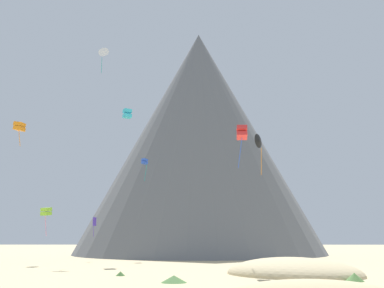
% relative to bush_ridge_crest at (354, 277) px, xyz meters
% --- Properties ---
extents(dune_foreground_left, '(20.43, 20.30, 3.94)m').
position_rel_bush_ridge_crest_xyz_m(dune_foreground_left, '(-4.49, 7.36, -0.41)').
color(dune_foreground_left, '#C6B284').
rests_on(dune_foreground_left, ground_plane).
extents(bush_ridge_crest, '(2.61, 2.61, 0.82)m').
position_rel_bush_ridge_crest_xyz_m(bush_ridge_crest, '(0.00, 0.00, 0.00)').
color(bush_ridge_crest, '#568442').
rests_on(bush_ridge_crest, ground_plane).
extents(bush_low_patch, '(1.50, 1.50, 0.48)m').
position_rel_bush_ridge_crest_xyz_m(bush_low_patch, '(-23.82, 5.99, -0.17)').
color(bush_low_patch, '#477238').
rests_on(bush_low_patch, ground_plane).
extents(bush_near_left, '(2.58, 2.58, 0.68)m').
position_rel_bush_ridge_crest_xyz_m(bush_near_left, '(-17.51, -1.45, -0.07)').
color(bush_near_left, '#477238').
rests_on(bush_near_left, ground_plane).
extents(rock_massif, '(84.62, 84.62, 56.61)m').
position_rel_bush_ridge_crest_xyz_m(rock_massif, '(-14.39, 68.58, 24.23)').
color(rock_massif, slate).
rests_on(rock_massif, ground_plane).
extents(kite_orange_mid, '(1.67, 1.61, 3.83)m').
position_rel_bush_ridge_crest_xyz_m(kite_orange_mid, '(-42.70, 21.84, 20.44)').
color(kite_orange_mid, orange).
extents(kite_blue_mid, '(1.43, 1.43, 4.51)m').
position_rel_bush_ridge_crest_xyz_m(kite_blue_mid, '(-25.71, 42.64, 18.28)').
color(kite_blue_mid, blue).
extents(kite_indigo_low, '(0.66, 0.77, 3.45)m').
position_rel_bush_ridge_crest_xyz_m(kite_indigo_low, '(-33.71, 36.19, 6.15)').
color(kite_indigo_low, '#5138B2').
extents(kite_cyan_high, '(1.88, 1.87, 1.60)m').
position_rel_bush_ridge_crest_xyz_m(kite_cyan_high, '(-28.06, 34.12, 25.78)').
color(kite_cyan_high, '#33BCDB').
extents(kite_white_high, '(2.22, 0.94, 5.42)m').
position_rel_bush_ridge_crest_xyz_m(kite_white_high, '(-34.02, 39.53, 39.88)').
color(kite_white_high, white).
extents(kite_red_mid, '(1.41, 1.53, 5.65)m').
position_rel_bush_ridge_crest_xyz_m(kite_red_mid, '(-9.39, 12.60, 17.29)').
color(kite_red_mid, red).
extents(kite_black_mid, '(1.79, 2.23, 6.82)m').
position_rel_bush_ridge_crest_xyz_m(kite_black_mid, '(-5.19, 27.00, 19.14)').
color(kite_black_mid, black).
extents(kite_lime_low, '(1.66, 1.69, 4.43)m').
position_rel_bush_ridge_crest_xyz_m(kite_lime_low, '(-39.02, 25.72, 7.65)').
color(kite_lime_low, '#8CD133').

